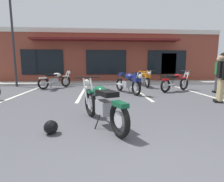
{
  "coord_description": "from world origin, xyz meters",
  "views": [
    {
      "loc": [
        -0.57,
        -1.67,
        1.27
      ],
      "look_at": [
        -0.2,
        3.14,
        0.55
      ],
      "focal_mm": 28.07,
      "sensor_mm": 36.0,
      "label": 1
    }
  ],
  "objects_px": {
    "motorcycle_red_sportbike": "(176,82)",
    "motorcycle_silver_naked": "(144,78)",
    "motorcycle_foreground_classic": "(102,103)",
    "motorcycle_blue_standard": "(129,82)",
    "person_in_shorts_foreground": "(218,72)",
    "helmet_on_pavement": "(51,127)",
    "person_in_black_shirt": "(221,74)",
    "motorcycle_black_cruiser": "(55,80)",
    "parking_lot_lamp_post": "(11,24)"
  },
  "relations": [
    {
      "from": "motorcycle_red_sportbike",
      "to": "motorcycle_silver_naked",
      "type": "distance_m",
      "value": 2.12
    },
    {
      "from": "motorcycle_foreground_classic",
      "to": "motorcycle_blue_standard",
      "type": "relative_size",
      "value": 0.99
    },
    {
      "from": "person_in_shorts_foreground",
      "to": "helmet_on_pavement",
      "type": "bearing_deg",
      "value": -145.23
    },
    {
      "from": "motorcycle_blue_standard",
      "to": "person_in_shorts_foreground",
      "type": "distance_m",
      "value": 4.11
    },
    {
      "from": "motorcycle_silver_naked",
      "to": "person_in_black_shirt",
      "type": "bearing_deg",
      "value": -71.65
    },
    {
      "from": "motorcycle_silver_naked",
      "to": "person_in_shorts_foreground",
      "type": "height_order",
      "value": "person_in_shorts_foreground"
    },
    {
      "from": "motorcycle_black_cruiser",
      "to": "parking_lot_lamp_post",
      "type": "distance_m",
      "value": 3.98
    },
    {
      "from": "motorcycle_blue_standard",
      "to": "motorcycle_red_sportbike",
      "type": "bearing_deg",
      "value": 12.06
    },
    {
      "from": "helmet_on_pavement",
      "to": "parking_lot_lamp_post",
      "type": "xyz_separation_m",
      "value": [
        -3.93,
        7.39,
        3.37
      ]
    },
    {
      "from": "motorcycle_black_cruiser",
      "to": "helmet_on_pavement",
      "type": "relative_size",
      "value": 6.63
    },
    {
      "from": "motorcycle_blue_standard",
      "to": "parking_lot_lamp_post",
      "type": "height_order",
      "value": "parking_lot_lamp_post"
    },
    {
      "from": "motorcycle_foreground_classic",
      "to": "helmet_on_pavement",
      "type": "xyz_separation_m",
      "value": [
        -0.96,
        -0.44,
        -0.33
      ]
    },
    {
      "from": "motorcycle_black_cruiser",
      "to": "parking_lot_lamp_post",
      "type": "relative_size",
      "value": 0.31
    },
    {
      "from": "parking_lot_lamp_post",
      "to": "helmet_on_pavement",
      "type": "bearing_deg",
      "value": -61.98
    },
    {
      "from": "person_in_shorts_foreground",
      "to": "person_in_black_shirt",
      "type": "bearing_deg",
      "value": -123.24
    },
    {
      "from": "motorcycle_silver_naked",
      "to": "motorcycle_blue_standard",
      "type": "distance_m",
      "value": 2.67
    },
    {
      "from": "motorcycle_silver_naked",
      "to": "person_in_black_shirt",
      "type": "height_order",
      "value": "person_in_black_shirt"
    },
    {
      "from": "motorcycle_foreground_classic",
      "to": "motorcycle_red_sportbike",
      "type": "bearing_deg",
      "value": 51.2
    },
    {
      "from": "motorcycle_black_cruiser",
      "to": "helmet_on_pavement",
      "type": "xyz_separation_m",
      "value": [
        1.47,
        -6.63,
        -0.33
      ]
    },
    {
      "from": "motorcycle_foreground_classic",
      "to": "motorcycle_black_cruiser",
      "type": "relative_size",
      "value": 1.16
    },
    {
      "from": "motorcycle_red_sportbike",
      "to": "person_in_shorts_foreground",
      "type": "xyz_separation_m",
      "value": [
        1.69,
        -0.61,
        0.49
      ]
    },
    {
      "from": "motorcycle_red_sportbike",
      "to": "motorcycle_blue_standard",
      "type": "bearing_deg",
      "value": -167.94
    },
    {
      "from": "motorcycle_red_sportbike",
      "to": "motorcycle_silver_naked",
      "type": "height_order",
      "value": "same"
    },
    {
      "from": "motorcycle_red_sportbike",
      "to": "motorcycle_silver_naked",
      "type": "xyz_separation_m",
      "value": [
        -1.08,
        1.82,
        0.07
      ]
    },
    {
      "from": "person_in_shorts_foreground",
      "to": "parking_lot_lamp_post",
      "type": "relative_size",
      "value": 0.31
    },
    {
      "from": "motorcycle_red_sportbike",
      "to": "motorcycle_silver_naked",
      "type": "bearing_deg",
      "value": 120.74
    },
    {
      "from": "person_in_shorts_foreground",
      "to": "motorcycle_blue_standard",
      "type": "bearing_deg",
      "value": 178.62
    },
    {
      "from": "motorcycle_blue_standard",
      "to": "person_in_black_shirt",
      "type": "bearing_deg",
      "value": -37.02
    },
    {
      "from": "helmet_on_pavement",
      "to": "motorcycle_blue_standard",
      "type": "bearing_deg",
      "value": 63.58
    },
    {
      "from": "motorcycle_black_cruiser",
      "to": "parking_lot_lamp_post",
      "type": "xyz_separation_m",
      "value": [
        -2.46,
        0.76,
        3.04
      ]
    },
    {
      "from": "parking_lot_lamp_post",
      "to": "motorcycle_black_cruiser",
      "type": "bearing_deg",
      "value": -17.19
    },
    {
      "from": "motorcycle_foreground_classic",
      "to": "parking_lot_lamp_post",
      "type": "distance_m",
      "value": 9.03
    },
    {
      "from": "motorcycle_blue_standard",
      "to": "helmet_on_pavement",
      "type": "distance_m",
      "value": 5.01
    },
    {
      "from": "person_in_black_shirt",
      "to": "helmet_on_pavement",
      "type": "bearing_deg",
      "value": -154.52
    },
    {
      "from": "person_in_black_shirt",
      "to": "person_in_shorts_foreground",
      "type": "height_order",
      "value": "same"
    },
    {
      "from": "motorcycle_silver_naked",
      "to": "person_in_shorts_foreground",
      "type": "xyz_separation_m",
      "value": [
        2.77,
        -2.43,
        0.42
      ]
    },
    {
      "from": "motorcycle_black_cruiser",
      "to": "motorcycle_silver_naked",
      "type": "xyz_separation_m",
      "value": [
        5.0,
        0.17,
        0.07
      ]
    },
    {
      "from": "motorcycle_foreground_classic",
      "to": "motorcycle_blue_standard",
      "type": "xyz_separation_m",
      "value": [
        1.26,
        4.03,
        0.07
      ]
    },
    {
      "from": "motorcycle_silver_naked",
      "to": "motorcycle_red_sportbike",
      "type": "bearing_deg",
      "value": -59.26
    },
    {
      "from": "person_in_shorts_foreground",
      "to": "parking_lot_lamp_post",
      "type": "distance_m",
      "value": 10.97
    },
    {
      "from": "motorcycle_foreground_classic",
      "to": "person_in_shorts_foreground",
      "type": "relative_size",
      "value": 1.19
    },
    {
      "from": "motorcycle_silver_naked",
      "to": "parking_lot_lamp_post",
      "type": "bearing_deg",
      "value": 175.49
    },
    {
      "from": "person_in_shorts_foreground",
      "to": "parking_lot_lamp_post",
      "type": "bearing_deg",
      "value": 163.59
    },
    {
      "from": "motorcycle_foreground_classic",
      "to": "person_in_shorts_foreground",
      "type": "height_order",
      "value": "person_in_shorts_foreground"
    },
    {
      "from": "motorcycle_foreground_classic",
      "to": "motorcycle_red_sportbike",
      "type": "relative_size",
      "value": 1.05
    },
    {
      "from": "person_in_black_shirt",
      "to": "parking_lot_lamp_post",
      "type": "relative_size",
      "value": 0.31
    },
    {
      "from": "motorcycle_black_cruiser",
      "to": "person_in_black_shirt",
      "type": "relative_size",
      "value": 1.03
    },
    {
      "from": "person_in_shorts_foreground",
      "to": "helmet_on_pavement",
      "type": "xyz_separation_m",
      "value": [
        -6.3,
        -4.38,
        -0.82
      ]
    },
    {
      "from": "motorcycle_silver_naked",
      "to": "person_in_shorts_foreground",
      "type": "bearing_deg",
      "value": -41.19
    },
    {
      "from": "motorcycle_foreground_classic",
      "to": "motorcycle_silver_naked",
      "type": "height_order",
      "value": "same"
    }
  ]
}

